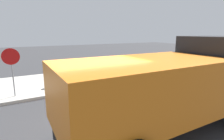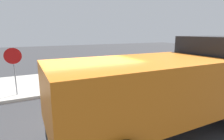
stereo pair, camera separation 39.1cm
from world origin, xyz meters
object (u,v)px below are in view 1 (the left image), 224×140
at_px(stop_sign, 11,63).
at_px(dump_truck_orange, 175,82).
at_px(loose_tire, 61,75).
at_px(fire_hydrant, 64,76).

distance_m(stop_sign, dump_truck_orange, 7.16).
relative_size(stop_sign, dump_truck_orange, 0.33).
relative_size(loose_tire, dump_truck_orange, 0.18).
relative_size(fire_hydrant, dump_truck_orange, 0.13).
bearing_deg(dump_truck_orange, stop_sign, 127.71).
relative_size(loose_tire, stop_sign, 0.56).
height_order(stop_sign, dump_truck_orange, dump_truck_orange).
xyz_separation_m(stop_sign, dump_truck_orange, (4.38, -5.66, -0.13)).
xyz_separation_m(loose_tire, dump_truck_orange, (2.02, -6.26, 0.81)).
xyz_separation_m(fire_hydrant, loose_tire, (-0.20, -0.17, 0.17)).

